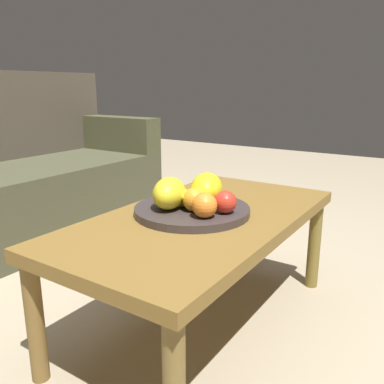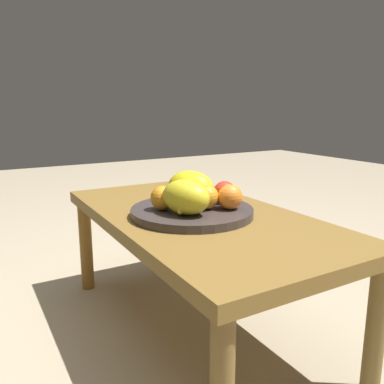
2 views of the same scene
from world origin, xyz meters
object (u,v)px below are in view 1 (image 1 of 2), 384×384
apple_front (225,202)px  fruit_bowl (192,210)px  orange_front (194,199)px  orange_right (205,205)px  melon_large_front (207,189)px  melon_smaller_beside (169,193)px  orange_left (174,191)px  couch (4,185)px  banana_bunch (179,198)px  coffee_table (202,228)px

apple_front → fruit_bowl: bearing=90.7°
orange_front → orange_right: size_ratio=0.99×
melon_large_front → melon_smaller_beside: melon_large_front is taller
orange_left → melon_smaller_beside: bearing=-154.1°
melon_large_front → orange_right: bearing=-151.0°
couch → orange_right: size_ratio=22.20×
melon_smaller_beside → orange_left: melon_smaller_beside is taller
banana_bunch → fruit_bowl: bearing=-60.2°
fruit_bowl → apple_front: bearing=-89.3°
orange_front → fruit_bowl: bearing=42.8°
orange_right → banana_bunch: size_ratio=0.50×
melon_smaller_beside → banana_bunch: melon_smaller_beside is taller
coffee_table → fruit_bowl: fruit_bowl is taller
couch → orange_left: couch is taller
fruit_bowl → melon_large_front: 0.09m
melon_large_front → orange_left: size_ratio=2.16×
coffee_table → melon_large_front: (0.04, 0.01, 0.13)m
coffee_table → apple_front: apple_front is taller
melon_large_front → orange_front: 0.09m
coffee_table → orange_left: 0.16m
banana_bunch → couch: bearing=83.4°
melon_large_front → couch: bearing=86.9°
melon_large_front → orange_left: 0.12m
melon_large_front → banana_bunch: (-0.07, 0.06, -0.02)m
fruit_bowl → coffee_table: bearing=-65.1°
orange_right → banana_bunch: orange_right is taller
melon_smaller_beside → orange_right: 0.15m
melon_smaller_beside → orange_left: (0.08, 0.04, -0.01)m
couch → orange_front: 1.34m
orange_left → melon_large_front: bearing=-76.0°
melon_smaller_beside → fruit_bowl: bearing=-44.1°
orange_left → orange_right: orange_right is taller
orange_left → coffee_table: bearing=-94.0°
couch → apple_front: 1.42m
couch → fruit_bowl: 1.30m
fruit_bowl → orange_right: (-0.07, -0.09, 0.05)m
coffee_table → orange_right: (-0.09, -0.06, 0.11)m
orange_left → fruit_bowl: bearing=-104.3°
couch → orange_right: bearing=-98.1°
coffee_table → banana_bunch: 0.13m
orange_left → orange_right: 0.21m
orange_front → banana_bunch: bearing=78.6°
couch → melon_large_front: 1.32m
fruit_bowl → banana_bunch: 0.06m
orange_front → coffee_table: bearing=0.9°
orange_right → apple_front: size_ratio=1.06×
melon_large_front → orange_right: 0.14m
couch → orange_left: (-0.10, -1.19, 0.16)m
coffee_table → orange_left: bearing=86.0°
orange_front → orange_right: 0.07m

